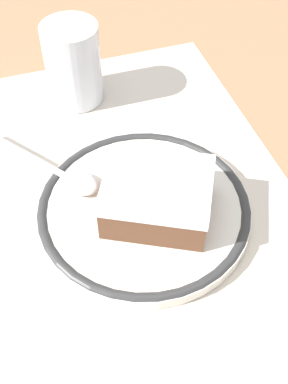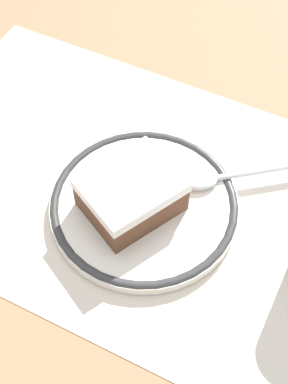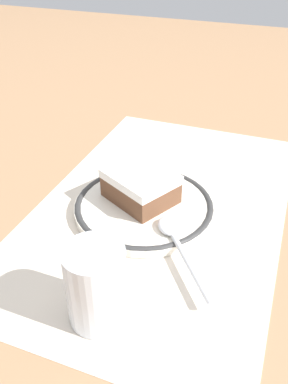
{
  "view_description": "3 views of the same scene",
  "coord_description": "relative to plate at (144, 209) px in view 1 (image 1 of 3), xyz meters",
  "views": [
    {
      "loc": [
        -0.25,
        0.07,
        0.37
      ],
      "look_at": [
        0.02,
        -0.02,
        0.03
      ],
      "focal_mm": 46.51,
      "sensor_mm": 36.0,
      "label": 1
    },
    {
      "loc": [
        0.16,
        -0.31,
        0.49
      ],
      "look_at": [
        0.02,
        -0.02,
        0.03
      ],
      "focal_mm": 52.19,
      "sensor_mm": 36.0,
      "label": 2
    },
    {
      "loc": [
        0.45,
        0.14,
        0.35
      ],
      "look_at": [
        0.02,
        -0.02,
        0.03
      ],
      "focal_mm": 37.99,
      "sensor_mm": 36.0,
      "label": 3
    }
  ],
  "objects": [
    {
      "name": "placemat",
      "position": [
        -0.02,
        0.02,
        -0.01
      ],
      "size": [
        0.54,
        0.34,
        0.0
      ],
      "primitive_type": "cube",
      "color": "beige",
      "rests_on": "ground_plane"
    },
    {
      "name": "plate",
      "position": [
        0.0,
        0.0,
        0.0
      ],
      "size": [
        0.2,
        0.2,
        0.01
      ],
      "color": "silver",
      "rests_on": "placemat"
    },
    {
      "name": "ground_plane",
      "position": [
        -0.02,
        0.02,
        -0.01
      ],
      "size": [
        2.4,
        2.4,
        0.0
      ],
      "primitive_type": "plane",
      "color": "#9E7551"
    },
    {
      "name": "spoon",
      "position": [
        0.06,
        0.06,
        0.01
      ],
      "size": [
        0.13,
        0.1,
        0.01
      ],
      "color": "silver",
      "rests_on": "plate"
    },
    {
      "name": "cup",
      "position": [
        0.19,
        0.02,
        0.03
      ],
      "size": [
        0.06,
        0.06,
        0.09
      ],
      "color": "silver",
      "rests_on": "placemat"
    },
    {
      "name": "cake_slice",
      "position": [
        -0.01,
        -0.01,
        0.03
      ],
      "size": [
        0.11,
        0.12,
        0.04
      ],
      "color": "brown",
      "rests_on": "plate"
    }
  ]
}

